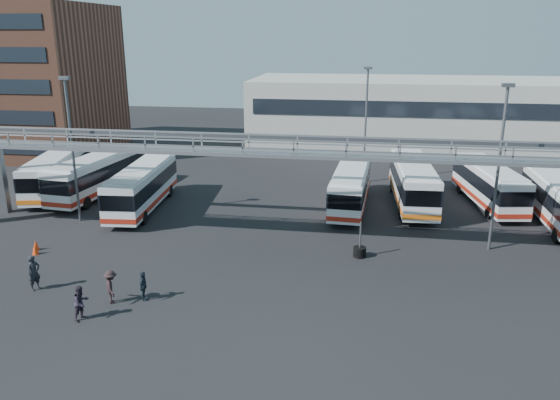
# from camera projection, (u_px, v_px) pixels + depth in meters

# --- Properties ---
(ground) EXTENTS (140.00, 140.00, 0.00)m
(ground) POSITION_uv_depth(u_px,v_px,m) (282.00, 284.00, 29.36)
(ground) COLOR black
(ground) RESTS_ON ground
(gantry) EXTENTS (51.40, 5.15, 7.10)m
(gantry) POSITION_uv_depth(u_px,v_px,m) (297.00, 161.00, 33.29)
(gantry) COLOR gray
(gantry) RESTS_ON ground
(apartment_building) EXTENTS (18.00, 15.00, 16.00)m
(apartment_building) POSITION_uv_depth(u_px,v_px,m) (21.00, 80.00, 60.46)
(apartment_building) COLOR brown
(apartment_building) RESTS_ON ground
(warehouse) EXTENTS (42.00, 14.00, 8.00)m
(warehouse) POSITION_uv_depth(u_px,v_px,m) (437.00, 115.00, 62.27)
(warehouse) COLOR #9E9E99
(warehouse) RESTS_ON ground
(light_pole_left) EXTENTS (0.70, 0.35, 10.21)m
(light_pole_left) POSITION_uv_depth(u_px,v_px,m) (72.00, 142.00, 37.65)
(light_pole_left) COLOR #4C4F54
(light_pole_left) RESTS_ON ground
(light_pole_mid) EXTENTS (0.70, 0.35, 10.21)m
(light_pole_mid) POSITION_uv_depth(u_px,v_px,m) (499.00, 160.00, 32.49)
(light_pole_mid) COLOR #4C4F54
(light_pole_mid) RESTS_ON ground
(light_pole_back) EXTENTS (0.70, 0.35, 10.21)m
(light_pole_back) POSITION_uv_depth(u_px,v_px,m) (366.00, 119.00, 47.86)
(light_pole_back) COLOR #4C4F54
(light_pole_back) RESTS_ON ground
(bus_0) EXTENTS (4.74, 11.30, 3.35)m
(bus_0) POSITION_uv_depth(u_px,v_px,m) (57.00, 172.00, 45.63)
(bus_0) COLOR silver
(bus_0) RESTS_ON ground
(bus_1) EXTENTS (3.66, 11.25, 3.36)m
(bus_1) POSITION_uv_depth(u_px,v_px,m) (97.00, 174.00, 44.89)
(bus_1) COLOR silver
(bus_1) RESTS_ON ground
(bus_2) EXTENTS (3.40, 11.00, 3.29)m
(bus_2) POSITION_uv_depth(u_px,v_px,m) (142.00, 186.00, 41.47)
(bus_2) COLOR silver
(bus_2) RESTS_ON ground
(bus_5) EXTENTS (2.97, 10.50, 3.15)m
(bus_5) POSITION_uv_depth(u_px,v_px,m) (351.00, 186.00, 41.67)
(bus_5) COLOR silver
(bus_5) RESTS_ON ground
(bus_6) EXTENTS (3.19, 11.48, 3.45)m
(bus_6) POSITION_uv_depth(u_px,v_px,m) (413.00, 181.00, 42.41)
(bus_6) COLOR silver
(bus_6) RESTS_ON ground
(bus_7) EXTENTS (4.04, 10.77, 3.20)m
(bus_7) POSITION_uv_depth(u_px,v_px,m) (489.00, 183.00, 42.43)
(bus_7) COLOR silver
(bus_7) RESTS_ON ground
(bus_8) EXTENTS (2.49, 10.73, 3.26)m
(bus_8) POSITION_uv_depth(u_px,v_px,m) (560.00, 201.00, 37.77)
(bus_8) COLOR silver
(bus_8) RESTS_ON ground
(pedestrian_a) EXTENTS (0.68, 0.82, 1.91)m
(pedestrian_a) POSITION_uv_depth(u_px,v_px,m) (34.00, 273.00, 28.52)
(pedestrian_a) COLOR black
(pedestrian_a) RESTS_ON ground
(pedestrian_b) EXTENTS (0.90, 1.00, 1.71)m
(pedestrian_b) POSITION_uv_depth(u_px,v_px,m) (81.00, 303.00, 25.56)
(pedestrian_b) COLOR #2C2331
(pedestrian_b) RESTS_ON ground
(pedestrian_c) EXTENTS (1.13, 1.28, 1.72)m
(pedestrian_c) POSITION_uv_depth(u_px,v_px,m) (111.00, 287.00, 27.14)
(pedestrian_c) COLOR black
(pedestrian_c) RESTS_ON ground
(pedestrian_d) EXTENTS (0.49, 0.94, 1.53)m
(pedestrian_d) POSITION_uv_depth(u_px,v_px,m) (143.00, 286.00, 27.45)
(pedestrian_d) COLOR #1A242F
(pedestrian_d) RESTS_ON ground
(cone_left) EXTENTS (0.52, 0.52, 0.64)m
(cone_left) POSITION_uv_depth(u_px,v_px,m) (35.00, 249.00, 33.27)
(cone_left) COLOR #E9390C
(cone_left) RESTS_ON ground
(cone_right) EXTENTS (0.52, 0.52, 0.64)m
(cone_right) POSITION_uv_depth(u_px,v_px,m) (36.00, 245.00, 33.95)
(cone_right) COLOR #E9390C
(cone_right) RESTS_ON ground
(tire_stack) EXTENTS (0.77, 0.77, 2.21)m
(tire_stack) POSITION_uv_depth(u_px,v_px,m) (360.00, 251.00, 32.90)
(tire_stack) COLOR black
(tire_stack) RESTS_ON ground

